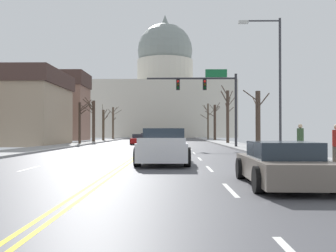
% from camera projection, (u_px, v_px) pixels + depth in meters
% --- Properties ---
extents(ground, '(20.00, 180.00, 0.20)m').
position_uv_depth(ground, '(129.00, 161.00, 17.72)').
color(ground, '#47474C').
extents(signal_gantry, '(7.91, 0.41, 6.76)m').
position_uv_depth(signal_gantry, '(211.00, 92.00, 32.54)').
color(signal_gantry, '#28282D').
rests_on(signal_gantry, ground).
extents(street_lamp_right, '(2.43, 0.24, 7.78)m').
position_uv_depth(street_lamp_right, '(274.00, 73.00, 21.18)').
color(street_lamp_right, '#333338').
rests_on(street_lamp_right, ground).
extents(capitol_building, '(34.27, 23.85, 32.31)m').
position_uv_depth(capitol_building, '(165.00, 96.00, 97.92)').
color(capitol_building, beige).
rests_on(capitol_building, ground).
extents(sedan_near_00, '(2.16, 4.60, 1.17)m').
position_uv_depth(sedan_near_00, '(169.00, 143.00, 28.89)').
color(sedan_near_00, black).
rests_on(sedan_near_00, ground).
extents(sedan_near_01, '(2.11, 4.28, 1.30)m').
position_uv_depth(sedan_near_01, '(169.00, 145.00, 23.02)').
color(sedan_near_01, silver).
rests_on(sedan_near_01, ground).
extents(pickup_truck_near_02, '(2.35, 5.50, 1.59)m').
position_uv_depth(pickup_truck_near_02, '(164.00, 147.00, 17.02)').
color(pickup_truck_near_02, silver).
rests_on(pickup_truck_near_02, ground).
extents(sedan_near_03, '(2.06, 4.38, 1.17)m').
position_uv_depth(sedan_near_03, '(282.00, 165.00, 9.92)').
color(sedan_near_03, '#6B6056').
rests_on(sedan_near_03, ground).
extents(sedan_oncoming_00, '(2.00, 4.46, 1.16)m').
position_uv_depth(sedan_oncoming_00, '(140.00, 139.00, 41.60)').
color(sedan_oncoming_00, '#B71414').
rests_on(sedan_oncoming_00, ground).
extents(sedan_oncoming_01, '(2.04, 4.34, 1.22)m').
position_uv_depth(sedan_oncoming_01, '(147.00, 138.00, 51.83)').
color(sedan_oncoming_01, '#B71414').
rests_on(sedan_oncoming_01, ground).
extents(sedan_oncoming_02, '(1.94, 4.28, 1.22)m').
position_uv_depth(sedan_oncoming_02, '(150.00, 137.00, 61.27)').
color(sedan_oncoming_02, '#9EA3A8').
rests_on(sedan_oncoming_02, ground).
extents(flank_building_00, '(11.56, 6.62, 9.42)m').
position_uv_depth(flank_building_00, '(21.00, 107.00, 51.02)').
color(flank_building_00, tan).
rests_on(flank_building_00, ground).
extents(flank_building_01, '(13.14, 10.05, 7.74)m').
position_uv_depth(flank_building_01, '(0.00, 108.00, 38.84)').
color(flank_building_01, tan).
rests_on(flank_building_01, ground).
extents(flank_building_03, '(10.54, 7.53, 11.19)m').
position_uv_depth(flank_building_03, '(55.00, 106.00, 61.69)').
color(flank_building_03, '#8C6656').
rests_on(flank_building_03, ground).
extents(bare_tree_00, '(2.50, 1.91, 6.02)m').
position_uv_depth(bare_tree_00, '(208.00, 121.00, 62.70)').
color(bare_tree_00, brown).
rests_on(bare_tree_00, ground).
extents(bare_tree_01, '(1.33, 2.23, 5.41)m').
position_uv_depth(bare_tree_01, '(103.00, 124.00, 57.02)').
color(bare_tree_01, '#4C3D2D').
rests_on(bare_tree_01, ground).
extents(bare_tree_02, '(2.04, 2.10, 6.62)m').
position_uv_depth(bare_tree_02, '(228.00, 115.00, 42.62)').
color(bare_tree_02, '#423328').
rests_on(bare_tree_02, ground).
extents(bare_tree_03, '(2.65, 2.23, 5.81)m').
position_uv_depth(bare_tree_03, '(113.00, 122.00, 66.60)').
color(bare_tree_03, brown).
rests_on(bare_tree_03, ground).
extents(bare_tree_04, '(1.86, 2.68, 4.35)m').
position_uv_depth(bare_tree_04, '(258.00, 119.00, 27.15)').
color(bare_tree_04, '#423328').
rests_on(bare_tree_04, ground).
extents(bare_tree_05, '(1.67, 1.96, 5.81)m').
position_uv_depth(bare_tree_05, '(93.00, 119.00, 48.91)').
color(bare_tree_05, '#423328').
rests_on(bare_tree_05, ground).
extents(bare_tree_06, '(2.42, 1.95, 5.91)m').
position_uv_depth(bare_tree_06, '(215.00, 121.00, 57.58)').
color(bare_tree_06, '#423328').
rests_on(bare_tree_06, ground).
extents(bare_tree_07, '(1.22, 2.00, 4.91)m').
position_uv_depth(bare_tree_07, '(80.00, 121.00, 40.83)').
color(bare_tree_07, '#423328').
rests_on(bare_tree_07, ground).
extents(pedestrian_01, '(0.35, 0.34, 1.69)m').
position_uv_depth(pedestrian_01, '(300.00, 139.00, 19.35)').
color(pedestrian_01, '#33333D').
rests_on(pedestrian_01, ground).
extents(bicycle_parked, '(0.12, 1.77, 0.85)m').
position_uv_depth(bicycle_parked, '(301.00, 152.00, 17.68)').
color(bicycle_parked, black).
rests_on(bicycle_parked, ground).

